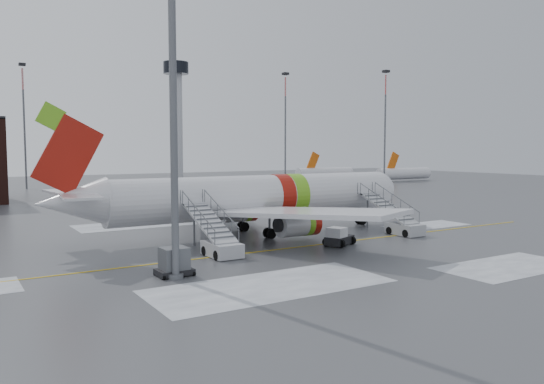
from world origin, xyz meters
TOP-DOWN VIEW (x-y plane):
  - ground at (0.00, 0.00)m, footprint 260.00×260.00m
  - airliner at (1.91, 6.15)m, footprint 35.03×32.97m
  - airstair_fwd at (13.70, -0.38)m, footprint 2.05×7.70m
  - airstair_aft at (-4.65, -0.38)m, footprint 2.05×7.70m
  - pushback_tug at (5.27, -2.10)m, footprint 2.94×2.63m
  - uld_container at (-9.71, -4.80)m, footprint 2.18×1.66m
  - light_mast_near at (-9.95, -5.65)m, footprint 1.20×1.20m
  - control_tower at (30.00, 95.00)m, footprint 6.40×6.40m
  - light_mast_far_ne at (42.00, 62.00)m, footprint 1.20×1.20m
  - light_mast_far_n at (-8.00, 78.00)m, footprint 1.20×1.20m
  - light_mast_far_e at (58.00, 48.00)m, footprint 1.20×1.20m
  - distant_aircraft at (62.50, 64.00)m, footprint 35.00×18.00m

SIDE VIEW (x-z plane):
  - ground at x=0.00m, z-range 0.00..0.00m
  - distant_aircraft at x=62.50m, z-range -4.00..4.00m
  - pushback_tug at x=5.27m, z-range -0.09..1.40m
  - uld_container at x=-9.71m, z-range -0.06..1.69m
  - airstair_fwd at x=13.70m, z-range -0.68..2.81m
  - airstair_aft at x=-4.65m, z-range -0.68..2.81m
  - airliner at x=1.91m, z-range -2.17..9.01m
  - light_mast_near at x=-9.95m, z-range 0.47..24.20m
  - light_mast_far_ne at x=42.00m, z-range 1.71..25.96m
  - light_mast_far_n at x=-8.00m, z-range 1.71..25.96m
  - light_mast_far_e at x=58.00m, z-range 1.71..25.96m
  - control_tower at x=30.00m, z-range 3.75..33.75m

